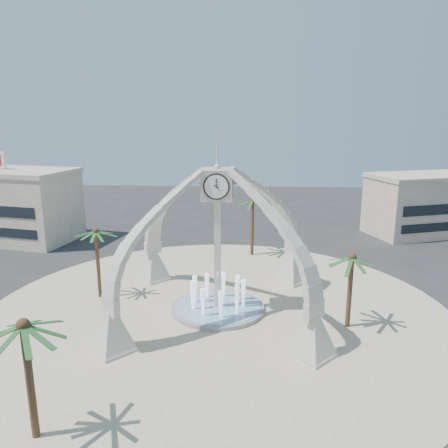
{
  "coord_description": "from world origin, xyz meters",
  "views": [
    {
      "loc": [
        2.3,
        -34.89,
        16.31
      ],
      "look_at": [
        0.43,
        2.0,
        7.25
      ],
      "focal_mm": 35.0,
      "sensor_mm": 36.0,
      "label": 1
    }
  ],
  "objects_px": {
    "fountain": "(218,307)",
    "palm_north": "(253,201)",
    "palm_east": "(352,258)",
    "palm_south": "(23,327)",
    "clock_tower": "(218,239)",
    "palm_west": "(96,232)"
  },
  "relations": [
    {
      "from": "palm_south",
      "to": "fountain",
      "type": "bearing_deg",
      "value": 61.75
    },
    {
      "from": "fountain",
      "to": "palm_east",
      "type": "bearing_deg",
      "value": -13.25
    },
    {
      "from": "clock_tower",
      "to": "fountain",
      "type": "xyz_separation_m",
      "value": [
        0.0,
        0.0,
        -6.2
      ]
    },
    {
      "from": "palm_south",
      "to": "palm_north",
      "type": "bearing_deg",
      "value": 69.88
    },
    {
      "from": "fountain",
      "to": "palm_west",
      "type": "bearing_deg",
      "value": 168.32
    },
    {
      "from": "palm_west",
      "to": "palm_north",
      "type": "relative_size",
      "value": 0.92
    },
    {
      "from": "fountain",
      "to": "clock_tower",
      "type": "bearing_deg",
      "value": -90.0
    },
    {
      "from": "fountain",
      "to": "palm_north",
      "type": "relative_size",
      "value": 1.05
    },
    {
      "from": "clock_tower",
      "to": "fountain",
      "type": "distance_m",
      "value": 6.2
    },
    {
      "from": "clock_tower",
      "to": "palm_south",
      "type": "xyz_separation_m",
      "value": [
        -8.52,
        -15.86,
        -0.17
      ]
    },
    {
      "from": "clock_tower",
      "to": "palm_north",
      "type": "xyz_separation_m",
      "value": [
        3.12,
        15.93,
        0.24
      ]
    },
    {
      "from": "palm_west",
      "to": "palm_south",
      "type": "bearing_deg",
      "value": -81.85
    },
    {
      "from": "clock_tower",
      "to": "palm_west",
      "type": "relative_size",
      "value": 2.54
    },
    {
      "from": "clock_tower",
      "to": "palm_south",
      "type": "bearing_deg",
      "value": -118.25
    },
    {
      "from": "clock_tower",
      "to": "palm_north",
      "type": "bearing_deg",
      "value": 78.91
    },
    {
      "from": "palm_east",
      "to": "palm_west",
      "type": "relative_size",
      "value": 0.94
    },
    {
      "from": "palm_west",
      "to": "palm_south",
      "type": "xyz_separation_m",
      "value": [
        2.6,
        -18.15,
        0.06
      ]
    },
    {
      "from": "fountain",
      "to": "palm_east",
      "type": "distance_m",
      "value": 12.14
    },
    {
      "from": "clock_tower",
      "to": "palm_south",
      "type": "distance_m",
      "value": 18.0
    },
    {
      "from": "palm_north",
      "to": "palm_south",
      "type": "xyz_separation_m",
      "value": [
        -11.64,
        -31.79,
        -0.42
      ]
    },
    {
      "from": "palm_north",
      "to": "palm_south",
      "type": "height_order",
      "value": "palm_north"
    },
    {
      "from": "palm_east",
      "to": "palm_south",
      "type": "relative_size",
      "value": 0.92
    }
  ]
}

